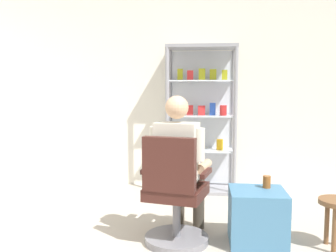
% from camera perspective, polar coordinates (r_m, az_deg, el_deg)
% --- Properties ---
extents(back_wall, '(6.00, 0.10, 2.70)m').
position_cam_1_polar(back_wall, '(5.15, 0.70, 5.75)').
color(back_wall, silver).
rests_on(back_wall, ground).
extents(display_cabinet_main, '(0.90, 0.45, 1.90)m').
position_cam_1_polar(display_cabinet_main, '(4.91, 5.12, 1.26)').
color(display_cabinet_main, gray).
rests_on(display_cabinet_main, ground).
extents(office_chair, '(0.61, 0.58, 0.96)m').
position_cam_1_polar(office_chair, '(3.24, 1.04, -11.39)').
color(office_chair, slate).
rests_on(office_chair, ground).
extents(seated_shopkeeper, '(0.55, 0.61, 1.29)m').
position_cam_1_polar(seated_shopkeeper, '(3.31, 1.91, -5.32)').
color(seated_shopkeeper, '#3F382D').
rests_on(seated_shopkeeper, ground).
extents(storage_crate, '(0.48, 0.46, 0.47)m').
position_cam_1_polar(storage_crate, '(3.41, 13.55, -13.41)').
color(storage_crate, teal).
rests_on(storage_crate, ground).
extents(tea_glass, '(0.07, 0.07, 0.11)m').
position_cam_1_polar(tea_glass, '(3.43, 14.94, -8.30)').
color(tea_glass, brown).
rests_on(tea_glass, storage_crate).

